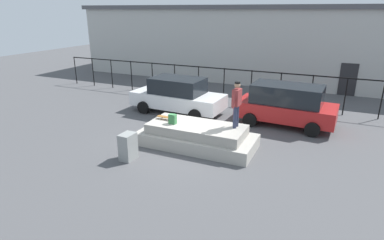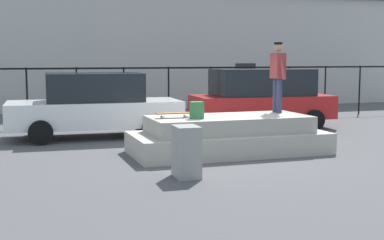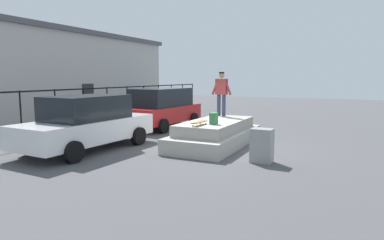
% 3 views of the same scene
% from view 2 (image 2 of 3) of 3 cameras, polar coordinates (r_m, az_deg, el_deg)
% --- Properties ---
extents(ground_plane, '(60.00, 60.00, 0.00)m').
position_cam_2_polar(ground_plane, '(12.44, 2.33, -3.65)').
color(ground_plane, '#4C4C4F').
extents(concrete_ledge, '(4.58, 2.02, 0.88)m').
position_cam_2_polar(concrete_ledge, '(12.48, 3.98, -1.77)').
color(concrete_ledge, '#ADA89E').
rests_on(concrete_ledge, ground_plane).
extents(skateboarder, '(0.27, 0.87, 1.74)m').
position_cam_2_polar(skateboarder, '(13.29, 9.24, 5.13)').
color(skateboarder, '#2D334C').
rests_on(skateboarder, concrete_ledge).
extents(skateboard, '(0.84, 0.25, 0.12)m').
position_cam_2_polar(skateboard, '(11.99, -1.95, 0.70)').
color(skateboard, brown).
rests_on(skateboard, concrete_ledge).
extents(backpack, '(0.28, 0.21, 0.38)m').
position_cam_2_polar(backpack, '(11.81, 0.51, 1.06)').
color(backpack, '#33723F').
rests_on(backpack, concrete_ledge).
extents(car_white_sedan_near, '(4.88, 2.36, 1.82)m').
position_cam_2_polar(car_white_sedan_near, '(15.17, -10.46, 1.59)').
color(car_white_sedan_near, white).
rests_on(car_white_sedan_near, ground_plane).
extents(car_red_hatchback_mid, '(4.48, 2.39, 1.89)m').
position_cam_2_polar(car_red_hatchback_mid, '(17.10, 7.51, 2.45)').
color(car_red_hatchback_mid, '#B21E1E').
rests_on(car_red_hatchback_mid, ground_plane).
extents(utility_box, '(0.46, 0.62, 0.98)m').
position_cam_2_polar(utility_box, '(9.91, -0.61, -3.44)').
color(utility_box, gray).
rests_on(utility_box, ground_plane).
extents(fence_row, '(24.06, 0.06, 1.93)m').
position_cam_2_polar(fence_row, '(18.55, -4.92, 3.72)').
color(fence_row, black).
rests_on(fence_row, ground_plane).
extents(warehouse_building, '(29.34, 7.00, 5.39)m').
position_cam_2_polar(warehouse_building, '(26.10, -9.00, 7.64)').
color(warehouse_building, '#B2B2AD').
rests_on(warehouse_building, ground_plane).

